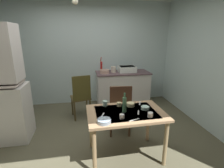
# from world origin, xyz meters

# --- Properties ---
(ground_plane) EXTENTS (5.36, 5.36, 0.00)m
(ground_plane) POSITION_xyz_m (0.00, 0.00, 0.00)
(ground_plane) COLOR brown
(wall_back) EXTENTS (4.46, 0.10, 2.64)m
(wall_back) POSITION_xyz_m (0.00, 1.82, 1.32)
(wall_back) COLOR silver
(wall_back) RESTS_ON ground
(wall_right) EXTENTS (0.10, 3.64, 2.64)m
(wall_right) POSITION_xyz_m (2.23, 0.00, 1.32)
(wall_right) COLOR silver
(wall_right) RESTS_ON ground
(counter_cabinet) EXTENTS (1.37, 0.64, 0.88)m
(counter_cabinet) POSITION_xyz_m (0.85, 1.45, 0.44)
(counter_cabinet) COLOR silver
(counter_cabinet) RESTS_ON ground
(sink_basin) EXTENTS (0.44, 0.34, 0.15)m
(sink_basin) POSITION_xyz_m (0.96, 1.45, 0.95)
(sink_basin) COLOR white
(sink_basin) RESTS_ON counter_cabinet
(hand_pump) EXTENTS (0.05, 0.27, 0.39)m
(hand_pump) POSITION_xyz_m (0.30, 1.50, 1.04)
(hand_pump) COLOR #B21E19
(hand_pump) RESTS_ON counter_cabinet
(mixing_bowl_counter) EXTENTS (0.24, 0.24, 0.09)m
(mixing_bowl_counter) POSITION_xyz_m (0.37, 1.40, 0.92)
(mixing_bowl_counter) COLOR tan
(mixing_bowl_counter) RESTS_ON counter_cabinet
(stoneware_crock) EXTENTS (0.13, 0.13, 0.15)m
(stoneware_crock) POSITION_xyz_m (0.61, 1.47, 0.95)
(stoneware_crock) COLOR beige
(stoneware_crock) RESTS_ON counter_cabinet
(dining_table) EXTENTS (1.12, 0.76, 0.73)m
(dining_table) POSITION_xyz_m (0.42, -0.57, 0.63)
(dining_table) COLOR tan
(dining_table) RESTS_ON ground
(chair_far_side) EXTENTS (0.44, 0.44, 0.97)m
(chair_far_side) POSITION_xyz_m (0.47, 0.02, 0.51)
(chair_far_side) COLOR #4D3220
(chair_far_side) RESTS_ON ground
(chair_by_counter) EXTENTS (0.47, 0.47, 1.00)m
(chair_by_counter) POSITION_xyz_m (-0.23, 0.79, 0.52)
(chair_by_counter) COLOR #46381B
(chair_by_counter) RESTS_ON ground
(serving_bowl_wide) EXTENTS (0.12, 0.12, 0.05)m
(serving_bowl_wide) POSITION_xyz_m (0.54, -0.38, 0.76)
(serving_bowl_wide) COLOR beige
(serving_bowl_wide) RESTS_ON dining_table
(soup_bowl_small) EXTENTS (0.18, 0.18, 0.05)m
(soup_bowl_small) POSITION_xyz_m (0.07, -0.83, 0.76)
(soup_bowl_small) COLOR #9EB2C6
(soup_bowl_small) RESTS_ON dining_table
(sauce_dish) EXTENTS (0.12, 0.12, 0.04)m
(sauce_dish) POSITION_xyz_m (0.73, -0.53, 0.76)
(sauce_dish) COLOR #ADD1C1
(sauce_dish) RESTS_ON dining_table
(teacup_mint) EXTENTS (0.07, 0.07, 0.08)m
(teacup_mint) POSITION_xyz_m (0.15, -0.31, 0.78)
(teacup_mint) COLOR #ADD1C1
(teacup_mint) RESTS_ON dining_table
(mug_tall) EXTENTS (0.07, 0.07, 0.06)m
(mug_tall) POSITION_xyz_m (0.36, -0.35, 0.76)
(mug_tall) COLOR beige
(mug_tall) RESTS_ON dining_table
(mug_dark) EXTENTS (0.07, 0.07, 0.07)m
(mug_dark) POSITION_xyz_m (0.70, -0.78, 0.77)
(mug_dark) COLOR white
(mug_dark) RESTS_ON dining_table
(teacup_cream) EXTENTS (0.06, 0.06, 0.06)m
(teacup_cream) POSITION_xyz_m (0.32, -0.76, 0.77)
(teacup_cream) COLOR white
(teacup_cream) RESTS_ON dining_table
(glass_bottle) EXTENTS (0.06, 0.06, 0.29)m
(glass_bottle) POSITION_xyz_m (0.40, -0.57, 0.85)
(glass_bottle) COLOR #4C7F56
(glass_bottle) RESTS_ON dining_table
(table_knife) EXTENTS (0.09, 0.20, 0.00)m
(table_knife) POSITION_xyz_m (0.06, -0.65, 0.74)
(table_knife) COLOR silver
(table_knife) RESTS_ON dining_table
(teaspoon_near_bowl) EXTENTS (0.08, 0.15, 0.00)m
(teaspoon_near_bowl) POSITION_xyz_m (0.72, -0.31, 0.74)
(teaspoon_near_bowl) COLOR beige
(teaspoon_near_bowl) RESTS_ON dining_table
(teaspoon_by_cup) EXTENTS (0.16, 0.07, 0.00)m
(teaspoon_by_cup) POSITION_xyz_m (0.47, -0.83, 0.74)
(teaspoon_by_cup) COLOR beige
(teaspoon_by_cup) RESTS_ON dining_table
(serving_spoon) EXTENTS (0.07, 0.14, 0.00)m
(serving_spoon) POSITION_xyz_m (0.59, -0.63, 0.74)
(serving_spoon) COLOR beige
(serving_spoon) RESTS_ON dining_table
(pendant_bulb) EXTENTS (0.08, 0.08, 0.08)m
(pendant_bulb) POSITION_xyz_m (-0.22, -0.20, 2.23)
(pendant_bulb) COLOR #F9EFCC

